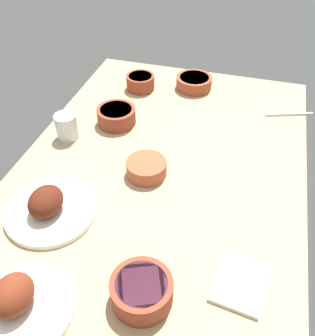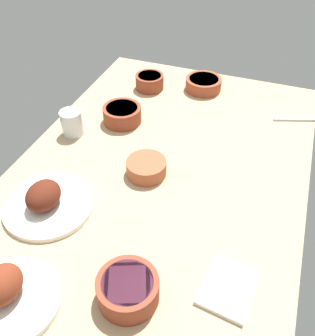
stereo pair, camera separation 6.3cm
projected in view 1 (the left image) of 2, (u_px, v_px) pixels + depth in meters
dining_table at (158, 177)px, 119.38cm from camera, size 140.00×90.00×4.00cm
plate_far_side at (49, 207)px, 103.79cm from camera, size 25.55×25.55×8.80cm
plate_near_viewer at (19, 303)px, 82.20cm from camera, size 22.29×22.29×9.43cm
bowl_onions at (142, 290)px, 83.96cm from camera, size 14.21×14.21×6.38cm
bowl_sauce at (146, 168)px, 115.89cm from camera, size 12.45×12.45×4.82cm
bowl_cream at (140, 82)px, 154.62cm from camera, size 11.51×11.51×5.93cm
bowl_soup at (116, 115)px, 136.14cm from camera, size 13.90×13.90×6.00cm
bowl_pasta at (193, 82)px, 155.49cm from camera, size 14.62×14.62×5.00cm
water_tumbler at (67, 127)px, 128.95cm from camera, size 7.51×7.51×8.92cm
folded_napkin at (240, 283)px, 88.56cm from camera, size 15.81×13.44×1.20cm
fork_loose at (289, 114)px, 141.85cm from camera, size 6.66×17.33×0.80cm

